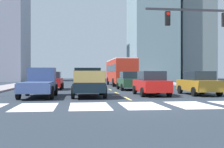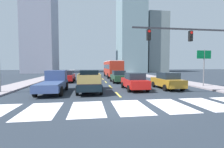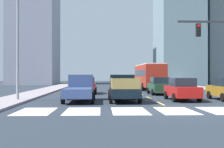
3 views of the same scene
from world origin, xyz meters
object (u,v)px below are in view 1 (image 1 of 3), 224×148
Objects in this scene: sedan_near_right at (52,81)px; sedan_near_left at (199,83)px; sedan_mid at (151,83)px; city_bus at (120,70)px; pickup_stakebed at (88,83)px; sedan_far at (129,81)px; pickup_dark at (40,83)px.

sedan_near_left is (11.18, -8.35, 0.00)m from sedan_near_right.
city_bus is at bearing 86.70° from sedan_mid.
pickup_stakebed reaches higher than sedan_far.
pickup_stakebed is at bearing -1.00° from pickup_dark.
city_bus is 2.45× the size of sedan_far.
pickup_stakebed is at bearing -104.12° from city_bus.
sedan_near_right is at bearing 129.32° from sedan_mid.
sedan_mid is at bearing -87.61° from sedan_far.
sedan_far is 7.80m from sedan_near_left.
pickup_dark is 0.48× the size of city_bus.
city_bus is at bearing 101.52° from sedan_near_left.
sedan_far is (-0.51, -9.45, -1.09)m from city_bus.
sedan_near_right is at bearing 167.35° from sedan_far.
city_bus is 2.45× the size of sedan_mid.
pickup_dark is at bearing -178.39° from pickup_stakebed.
sedan_far is (4.14, 7.04, -0.08)m from pickup_stakebed.
sedan_near_left is at bearing -1.10° from pickup_dark.
pickup_dark is at bearing -178.26° from sedan_near_left.
sedan_mid is at bearing -49.51° from sedan_near_right.
sedan_near_right is at bearing 142.96° from sedan_near_left.
pickup_dark reaches higher than sedan_near_right.
sedan_near_right is (-7.29, 1.59, 0.00)m from sedan_far.
pickup_stakebed is 1.18× the size of sedan_mid.
city_bus is (7.86, 16.60, 1.03)m from pickup_dark.
pickup_dark is (-3.21, -0.12, -0.02)m from pickup_stakebed.
sedan_far is at bearing 41.13° from pickup_dark.
sedan_near_left is at bearing -76.57° from city_bus.
pickup_dark is 1.18× the size of sedan_near_right.
pickup_stakebed is 9.19m from sedan_near_right.
sedan_near_right is at bearing 86.49° from pickup_dark.
sedan_mid is 11.38m from sedan_near_right.
pickup_stakebed is 1.18× the size of sedan_far.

